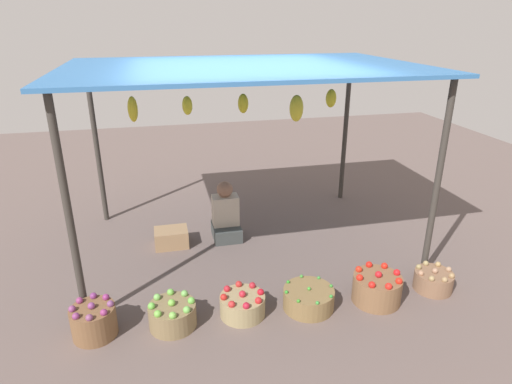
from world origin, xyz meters
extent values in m
plane|color=#62534E|center=(0.00, 0.00, 0.00)|extent=(14.00, 14.00, 0.00)
cylinder|color=#38332D|center=(-1.83, -1.18, 1.10)|extent=(0.07, 0.07, 2.21)
cylinder|color=#38332D|center=(1.83, -1.18, 1.10)|extent=(0.07, 0.07, 2.21)
cylinder|color=#38332D|center=(-1.83, 1.18, 1.10)|extent=(0.07, 0.07, 2.21)
cylinder|color=#38332D|center=(1.83, 1.18, 1.10)|extent=(0.07, 0.07, 2.21)
cube|color=teal|center=(0.00, 0.00, 2.23)|extent=(3.96, 2.66, 0.04)
ellipsoid|color=yellow|center=(-1.26, 0.21, 1.77)|extent=(0.11, 0.11, 0.29)
ellipsoid|color=yellow|center=(-0.63, 0.28, 1.77)|extent=(0.12, 0.12, 0.22)
ellipsoid|color=yellow|center=(0.04, 0.26, 1.77)|extent=(0.13, 0.13, 0.24)
ellipsoid|color=yellow|center=(0.57, -0.17, 1.77)|extent=(0.16, 0.16, 0.31)
ellipsoid|color=yellow|center=(1.21, 0.36, 1.77)|extent=(0.14, 0.14, 0.23)
cube|color=#3A3F3E|center=(-0.22, 0.22, 0.09)|extent=(0.36, 0.44, 0.18)
cube|color=#C1B3A0|center=(-0.22, 0.27, 0.38)|extent=(0.34, 0.22, 0.40)
sphere|color=#875E4A|center=(-0.22, 0.27, 0.67)|extent=(0.21, 0.21, 0.21)
cylinder|color=brown|center=(-1.72, -1.41, 0.15)|extent=(0.41, 0.41, 0.29)
sphere|color=#7D3974|center=(-1.72, -1.41, 0.32)|extent=(0.06, 0.06, 0.06)
sphere|color=#774071|center=(-1.56, -1.41, 0.31)|extent=(0.06, 0.06, 0.06)
sphere|color=#862E6D|center=(-1.61, -1.29, 0.31)|extent=(0.06, 0.06, 0.06)
sphere|color=#76306E|center=(-1.72, -1.24, 0.31)|extent=(0.06, 0.06, 0.06)
sphere|color=#873367|center=(-1.84, -1.29, 0.31)|extent=(0.06, 0.06, 0.06)
sphere|color=#7D3A6C|center=(-1.89, -1.41, 0.31)|extent=(0.06, 0.06, 0.06)
sphere|color=#7B3469|center=(-1.84, -1.52, 0.31)|extent=(0.06, 0.06, 0.06)
sphere|color=#7A4066|center=(-1.72, -1.57, 0.31)|extent=(0.06, 0.06, 0.06)
sphere|color=#863066|center=(-1.61, -1.52, 0.31)|extent=(0.06, 0.06, 0.06)
cylinder|color=olive|center=(-1.01, -1.44, 0.12)|extent=(0.45, 0.45, 0.23)
sphere|color=#72B742|center=(-1.01, -1.44, 0.26)|extent=(0.07, 0.07, 0.07)
sphere|color=#63B342|center=(-0.83, -1.44, 0.25)|extent=(0.07, 0.07, 0.07)
sphere|color=#68A84E|center=(-0.88, -1.31, 0.25)|extent=(0.07, 0.07, 0.07)
sphere|color=#66AF41|center=(-1.01, -1.26, 0.25)|extent=(0.07, 0.07, 0.07)
sphere|color=#6EB051|center=(-1.14, -1.31, 0.25)|extent=(0.07, 0.07, 0.07)
sphere|color=#64B742|center=(-1.20, -1.44, 0.25)|extent=(0.07, 0.07, 0.07)
sphere|color=#6EB643|center=(-1.14, -1.57, 0.25)|extent=(0.07, 0.07, 0.07)
sphere|color=#74B548|center=(-1.01, -1.62, 0.25)|extent=(0.07, 0.07, 0.07)
sphere|color=#6BB74E|center=(-0.88, -1.57, 0.25)|extent=(0.07, 0.07, 0.07)
cylinder|color=#95835B|center=(-0.33, -1.42, 0.10)|extent=(0.45, 0.45, 0.21)
sphere|color=#B41F2D|center=(-0.33, -1.42, 0.24)|extent=(0.07, 0.07, 0.07)
sphere|color=red|center=(-0.15, -1.42, 0.23)|extent=(0.07, 0.07, 0.07)
sphere|color=#A91F29|center=(-0.20, -1.30, 0.23)|extent=(0.07, 0.07, 0.07)
sphere|color=#AB2623|center=(-0.33, -1.24, 0.23)|extent=(0.07, 0.07, 0.07)
sphere|color=#AC1D26|center=(-0.46, -1.30, 0.23)|extent=(0.07, 0.07, 0.07)
sphere|color=#AF221C|center=(-0.52, -1.42, 0.23)|extent=(0.07, 0.07, 0.07)
sphere|color=red|center=(-0.46, -1.55, 0.23)|extent=(0.07, 0.07, 0.07)
sphere|color=#AD1C2D|center=(-0.33, -1.61, 0.23)|extent=(0.07, 0.07, 0.07)
sphere|color=red|center=(-0.20, -1.55, 0.23)|extent=(0.07, 0.07, 0.07)
cylinder|color=olive|center=(0.34, -1.47, 0.10)|extent=(0.52, 0.52, 0.21)
sphere|color=#3E932F|center=(0.34, -1.47, 0.22)|extent=(0.04, 0.04, 0.04)
sphere|color=#34812D|center=(0.58, -1.47, 0.22)|extent=(0.04, 0.04, 0.04)
sphere|color=#388935|center=(0.51, -1.30, 0.22)|extent=(0.04, 0.04, 0.04)
sphere|color=#398531|center=(0.34, -1.23, 0.22)|extent=(0.04, 0.04, 0.04)
sphere|color=#2E8F25|center=(0.17, -1.30, 0.22)|extent=(0.04, 0.04, 0.04)
sphere|color=#308B28|center=(0.10, -1.47, 0.22)|extent=(0.04, 0.04, 0.04)
sphere|color=#398726|center=(0.17, -1.63, 0.22)|extent=(0.04, 0.04, 0.04)
sphere|color=green|center=(0.34, -1.70, 0.22)|extent=(0.04, 0.04, 0.04)
sphere|color=#328731|center=(0.51, -1.63, 0.22)|extent=(0.04, 0.04, 0.04)
cylinder|color=brown|center=(1.06, -1.52, 0.14)|extent=(0.50, 0.50, 0.29)
sphere|color=red|center=(1.06, -1.52, 0.31)|extent=(0.07, 0.07, 0.07)
sphere|color=red|center=(1.27, -1.52, 0.31)|extent=(0.07, 0.07, 0.07)
sphere|color=red|center=(1.21, -1.37, 0.31)|extent=(0.07, 0.07, 0.07)
sphere|color=red|center=(1.06, -1.31, 0.31)|extent=(0.07, 0.07, 0.07)
sphere|color=red|center=(0.92, -1.37, 0.31)|extent=(0.07, 0.07, 0.07)
sphere|color=red|center=(0.86, -1.52, 0.31)|extent=(0.07, 0.07, 0.07)
sphere|color=red|center=(0.92, -1.66, 0.31)|extent=(0.07, 0.07, 0.07)
sphere|color=red|center=(1.06, -1.72, 0.31)|extent=(0.07, 0.07, 0.07)
sphere|color=red|center=(1.21, -1.66, 0.31)|extent=(0.07, 0.07, 0.07)
cylinder|color=brown|center=(1.76, -1.47, 0.10)|extent=(0.41, 0.41, 0.20)
sphere|color=#A37A5F|center=(1.76, -1.47, 0.23)|extent=(0.06, 0.06, 0.06)
sphere|color=#A07C5E|center=(1.93, -1.47, 0.22)|extent=(0.06, 0.06, 0.06)
sphere|color=#A48453|center=(1.88, -1.35, 0.22)|extent=(0.06, 0.06, 0.06)
sphere|color=#9A8657|center=(1.76, -1.30, 0.22)|extent=(0.06, 0.06, 0.06)
sphere|color=#948051|center=(1.64, -1.35, 0.22)|extent=(0.06, 0.06, 0.06)
sphere|color=#A4785A|center=(1.59, -1.47, 0.22)|extent=(0.06, 0.06, 0.06)
sphere|color=#9C8255|center=(1.64, -1.58, 0.22)|extent=(0.06, 0.06, 0.06)
sphere|color=#9A7B53|center=(1.76, -1.63, 0.22)|extent=(0.06, 0.06, 0.06)
sphere|color=#9A794F|center=(1.88, -1.58, 0.22)|extent=(0.06, 0.06, 0.06)
cube|color=#967450|center=(-0.94, 0.16, 0.11)|extent=(0.42, 0.31, 0.23)
camera|label=1|loc=(-1.02, -4.95, 2.75)|focal=30.72mm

